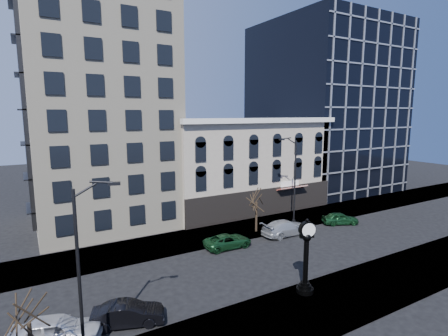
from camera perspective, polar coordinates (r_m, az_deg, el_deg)
ground at (r=30.62m, az=0.54°, el=-16.30°), size 160.00×160.00×0.00m
sidewalk_far at (r=37.17m, az=-5.89°, el=-11.59°), size 160.00×6.00×0.12m
sidewalk_near at (r=24.88m, az=10.77°, el=-22.70°), size 160.00×6.00×0.12m
cream_tower at (r=43.92m, az=-20.13°, el=16.59°), size 15.90×15.40×42.50m
victorian_row at (r=48.07m, az=3.21°, el=0.45°), size 22.60×11.19×12.50m
glass_office at (r=64.28m, az=16.00°, el=9.41°), size 20.00×20.15×28.00m
street_clock at (r=26.63m, az=13.23°, el=-14.33°), size 1.26×1.26×5.57m
street_lamp_near at (r=18.66m, az=-20.85°, el=-8.74°), size 2.50×0.93×9.86m
street_lamp_far at (r=40.75m, az=10.72°, el=1.62°), size 2.69×0.70×10.42m
bare_tree_near at (r=19.48m, az=-29.41°, el=-19.38°), size 3.12×3.12×5.36m
bare_tree_far at (r=38.42m, az=5.35°, el=-4.58°), size 3.09×3.09×5.30m
car_near_a at (r=23.83m, az=-25.76°, el=-22.77°), size 5.39×3.31×1.71m
car_near_b at (r=24.22m, az=-15.37°, el=-21.97°), size 4.69×2.88×1.46m
car_far_a at (r=34.94m, az=0.62°, el=-11.84°), size 4.86×2.38×1.33m
car_far_b at (r=38.88m, az=10.04°, el=-9.56°), size 5.70×2.39×1.64m
car_far_c at (r=44.07m, az=18.42°, el=-7.81°), size 4.53×3.27×1.43m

